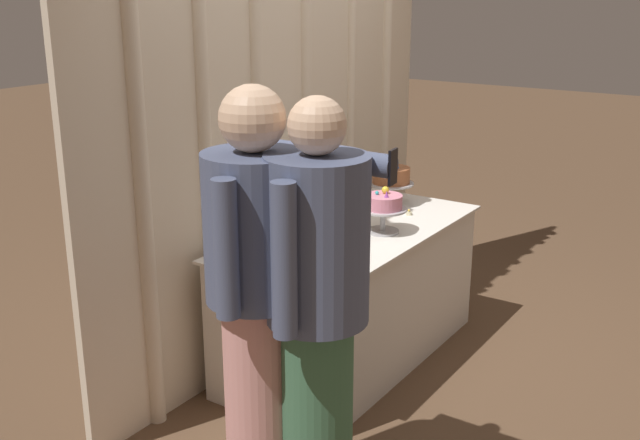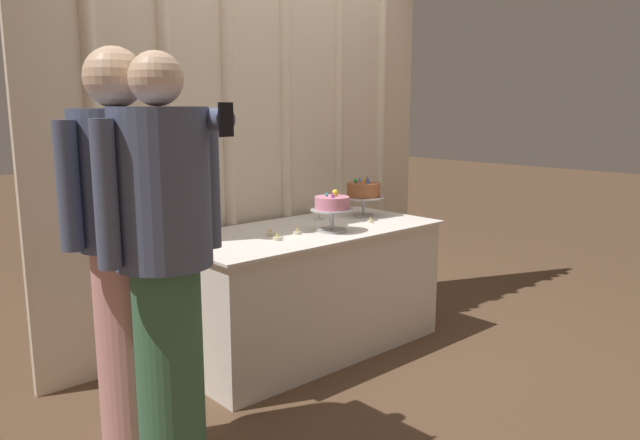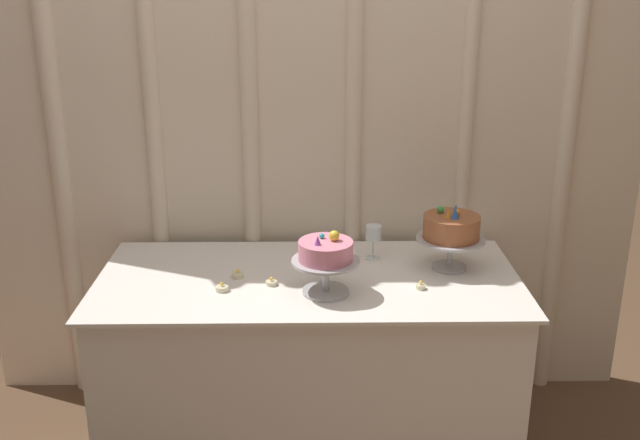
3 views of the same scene
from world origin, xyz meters
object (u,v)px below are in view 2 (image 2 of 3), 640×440
Objects in this scene: tealight_far_right at (370,221)px; guest_man_pink_jacket at (165,257)px; tealight_far_left at (277,238)px; cake_display_nearright at (364,192)px; guest_girl_blue_dress at (125,244)px; tealight_near_right at (297,233)px; wine_glass at (319,203)px; cake_display_nearleft at (332,206)px; tealight_near_left at (270,234)px; cake_table at (307,289)px.

guest_man_pink_jacket is at bearing -163.43° from tealight_far_right.
tealight_far_left is at bearing -179.60° from tealight_far_right.
guest_man_pink_jacket reaches higher than cake_display_nearright.
guest_girl_blue_dress is 1.02× the size of guest_man_pink_jacket.
tealight_near_right is 1.17× the size of tealight_far_right.
cake_display_nearright is 0.33m from wine_glass.
guest_man_pink_jacket is (-1.34, -0.48, 0.01)m from cake_display_nearleft.
tealight_near_right is (-0.41, -0.27, -0.10)m from wine_glass.
guest_girl_blue_dress is (-1.76, -0.28, 0.17)m from tealight_far_right.
cake_display_nearleft is at bearing -23.51° from tealight_near_left.
guest_man_pink_jacket is at bearing -160.39° from cake_display_nearleft.
tealight_far_right is at bearing -15.77° from cake_table.
guest_man_pink_jacket is (-1.70, -0.51, 0.15)m from tealight_far_right.
tealight_far_left is at bearing -158.96° from cake_table.
cake_table is 44.63× the size of tealight_far_right.
cake_display_nearleft is 6.84× the size of tealight_far_right.
tealight_near_right is at bearing -152.40° from cake_table.
guest_man_pink_jacket is at bearing -152.11° from wine_glass.
tealight_near_right is 0.03× the size of guest_man_pink_jacket.
cake_display_nearright is at bearing 12.21° from tealight_near_right.
tealight_far_right is at bearing 16.57° from guest_man_pink_jacket.
wine_glass is at bearing 116.66° from tealight_far_right.
cake_table is 0.55m from cake_display_nearleft.
guest_man_pink_jacket reaches higher than wine_glass.
wine_glass is 3.90× the size of tealight_far_right.
tealight_far_right is 0.02× the size of guest_girl_blue_dress.
tealight_far_left is (-0.60, -0.32, -0.10)m from wine_glass.
tealight_far_left and tealight_far_right have the same top height.
cake_display_nearright reaches higher than tealight_far_right.
guest_man_pink_jacket is at bearing -75.35° from guest_girl_blue_dress.
cake_table is at bearing -144.96° from wine_glass.
cake_display_nearright is 1.97m from guest_man_pink_jacket.
guest_man_pink_jacket reaches higher than cake_display_nearleft.
tealight_near_right is at bearing 175.40° from tealight_far_right.
wine_glass is at bearing 32.60° from tealight_near_right.
tealight_near_left is at bearing 21.00° from guest_girl_blue_dress.
tealight_far_right is (0.71, -0.12, 0.00)m from tealight_near_left.
tealight_near_left reaches higher than tealight_near_right.
tealight_far_right is 0.02× the size of guest_man_pink_jacket.
cake_display_nearleft is 0.40m from wine_glass.
tealight_near_left is 0.03× the size of guest_man_pink_jacket.
tealight_far_right is at bearing -63.34° from wine_glass.
cake_table is 1.51m from guest_man_pink_jacket.
cake_table is at bearing 164.23° from tealight_far_right.
tealight_far_left is 0.13m from tealight_near_left.
cake_table is 33.64× the size of tealight_far_left.
guest_girl_blue_dress reaches higher than tealight_near_left.
tealight_near_left is 1.27× the size of tealight_far_right.
guest_man_pink_jacket reaches higher than tealight_near_right.
tealight_near_left is 1.18m from guest_man_pink_jacket.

